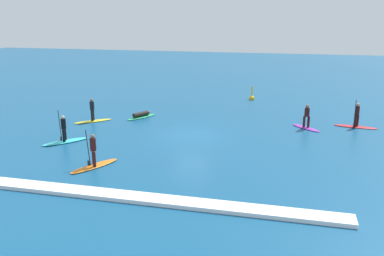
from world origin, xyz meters
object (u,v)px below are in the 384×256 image
at_px(surfer_on_green_board, 141,116).
at_px(surfer_on_orange_board, 94,159).
at_px(surfer_on_teal_board, 65,137).
at_px(surfer_on_yellow_board, 93,115).
at_px(marker_buoy, 252,98).
at_px(surfer_on_red_board, 356,121).
at_px(surfer_on_purple_board, 306,121).

distance_m(surfer_on_green_board, surfer_on_orange_board, 10.57).
distance_m(surfer_on_teal_board, surfer_on_yellow_board, 5.11).
bearing_deg(marker_buoy, surfer_on_yellow_board, -134.91).
height_order(surfer_on_green_board, surfer_on_orange_board, surfer_on_orange_board).
height_order(surfer_on_teal_board, surfer_on_red_board, surfer_on_teal_board).
relative_size(surfer_on_yellow_board, surfer_on_orange_board, 0.88).
height_order(surfer_on_teal_board, surfer_on_yellow_board, surfer_on_teal_board).
distance_m(surfer_on_teal_board, surfer_on_orange_board, 5.09).
bearing_deg(surfer_on_teal_board, surfer_on_green_board, -159.20).
xyz_separation_m(surfer_on_purple_board, surfer_on_orange_board, (-11.14, -10.34, -0.09)).
bearing_deg(surfer_on_yellow_board, marker_buoy, 3.27).
bearing_deg(surfer_on_green_board, marker_buoy, -10.81).
distance_m(surfer_on_yellow_board, surfer_on_orange_board, 9.57).
xyz_separation_m(surfer_on_teal_board, marker_buoy, (10.22, 15.95, -0.18)).
distance_m(surfer_on_green_board, surfer_on_purple_board, 12.41).
relative_size(surfer_on_green_board, marker_buoy, 1.90).
distance_m(surfer_on_green_board, marker_buoy, 11.79).
relative_size(surfer_on_green_board, surfer_on_orange_board, 0.94).
relative_size(surfer_on_teal_board, surfer_on_orange_board, 0.93).
distance_m(surfer_on_purple_board, marker_buoy, 10.19).
relative_size(surfer_on_purple_board, surfer_on_orange_board, 0.75).
bearing_deg(surfer_on_teal_board, surfer_on_red_board, 153.85).
bearing_deg(surfer_on_orange_board, marker_buoy, -170.26).
xyz_separation_m(surfer_on_green_board, surfer_on_orange_board, (1.26, -10.50, 0.27)).
bearing_deg(surfer_on_orange_board, surfer_on_yellow_board, -124.58).
height_order(surfer_on_green_board, surfer_on_red_board, surfer_on_red_board).
distance_m(surfer_on_yellow_board, marker_buoy, 15.37).
height_order(surfer_on_teal_board, surfer_on_orange_board, surfer_on_teal_board).
height_order(surfer_on_purple_board, marker_buoy, surfer_on_purple_board).
bearing_deg(surfer_on_yellow_board, surfer_on_green_board, -9.34).
xyz_separation_m(surfer_on_teal_board, surfer_on_red_board, (18.36, 8.03, 0.08)).
relative_size(surfer_on_yellow_board, surfer_on_purple_board, 1.17).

